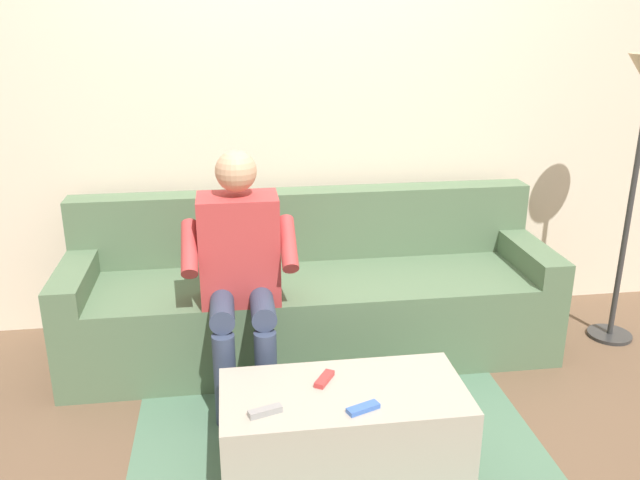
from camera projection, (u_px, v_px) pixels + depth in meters
ground_plane at (332, 423)px, 2.96m from camera, size 8.00×8.00×0.00m
back_wall at (299, 105)px, 3.66m from camera, size 4.75×0.06×2.51m
couch at (311, 297)px, 3.55m from camera, size 2.52×0.74×0.82m
coffee_table at (343, 428)px, 2.63m from camera, size 0.96×0.47×0.35m
person_solo_seated at (240, 263)px, 3.04m from camera, size 0.52×0.53×1.16m
remote_gray at (265, 411)px, 2.42m from camera, size 0.13×0.07×0.02m
remote_red at (324, 379)px, 2.63m from camera, size 0.10×0.12×0.02m
remote_blue at (363, 408)px, 2.44m from camera, size 0.13×0.09×0.02m
floor_rug at (338, 447)px, 2.79m from camera, size 1.73×1.52×0.01m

